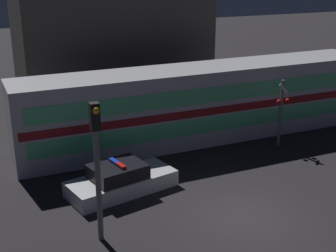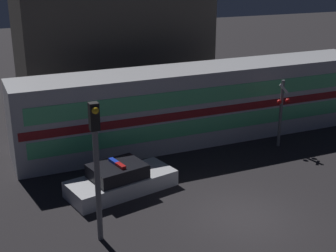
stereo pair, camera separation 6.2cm
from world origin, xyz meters
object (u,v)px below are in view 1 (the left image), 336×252
at_px(police_car, 121,180).
at_px(traffic_light_corner, 97,160).
at_px(train, 204,103).
at_px(crossing_signal_near, 281,110).

bearing_deg(police_car, traffic_light_corner, -131.22).
bearing_deg(police_car, train, 23.19).
distance_m(train, crossing_signal_near, 4.03).
bearing_deg(train, crossing_signal_near, -42.58).
distance_m(crossing_signal_near, traffic_light_corner, 11.86).
relative_size(police_car, traffic_light_corner, 0.98).
xyz_separation_m(train, crossing_signal_near, (2.96, -2.72, -0.01)).
bearing_deg(traffic_light_corner, train, 43.16).
relative_size(police_car, crossing_signal_near, 1.36).
xyz_separation_m(police_car, traffic_light_corner, (-1.77, -3.12, 2.46)).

